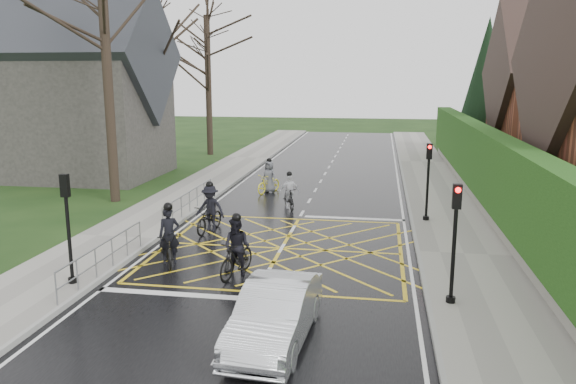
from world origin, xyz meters
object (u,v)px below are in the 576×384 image
(cyclist_rear, at_px, (169,244))
(car, at_px, (275,314))
(cyclist_back, at_px, (237,253))
(cyclist_lead, at_px, (269,181))
(cyclist_mid, at_px, (210,213))
(cyclist_front, at_px, (289,195))

(cyclist_rear, xyz_separation_m, car, (4.26, -4.67, 0.04))
(cyclist_back, bearing_deg, cyclist_rear, 177.70)
(cyclist_back, height_order, cyclist_lead, cyclist_back)
(cyclist_mid, height_order, cyclist_front, cyclist_mid)
(cyclist_rear, distance_m, cyclist_back, 2.49)
(cyclist_rear, xyz_separation_m, cyclist_front, (2.52, 7.92, -0.02))
(cyclist_back, height_order, cyclist_front, cyclist_back)
(cyclist_lead, bearing_deg, car, -54.22)
(cyclist_lead, relative_size, car, 0.47)
(cyclist_back, distance_m, cyclist_front, 8.66)
(cyclist_mid, bearing_deg, cyclist_rear, -83.79)
(cyclist_rear, height_order, cyclist_back, cyclist_rear)
(cyclist_front, xyz_separation_m, cyclist_lead, (-1.55, 3.25, -0.01))
(cyclist_front, height_order, cyclist_lead, cyclist_lead)
(cyclist_front, xyz_separation_m, car, (1.75, -12.59, 0.06))
(cyclist_front, bearing_deg, cyclist_back, -113.63)
(cyclist_back, relative_size, cyclist_lead, 1.03)
(cyclist_front, bearing_deg, car, -104.81)
(cyclist_mid, xyz_separation_m, cyclist_front, (2.34, 4.14, -0.09))
(cyclist_back, xyz_separation_m, cyclist_mid, (-2.20, 4.51, -0.01))
(cyclist_back, bearing_deg, cyclist_front, 103.98)
(cyclist_rear, distance_m, cyclist_front, 8.31)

